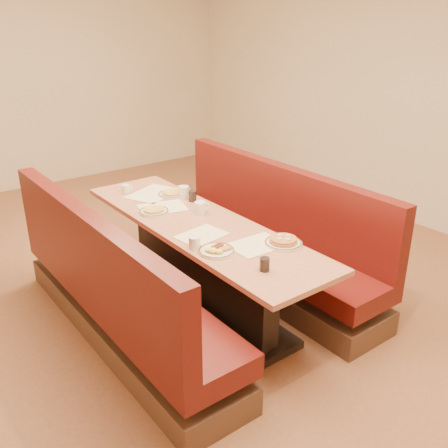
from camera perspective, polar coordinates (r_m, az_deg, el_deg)
ground at (r=4.22m, az=-2.82°, el=-9.24°), size 8.00×8.00×0.00m
room_envelope at (r=3.59m, az=-3.44°, el=17.87°), size 6.04×8.04×2.82m
diner_table at (r=4.04m, az=-2.92°, el=-4.74°), size 0.70×2.50×0.75m
booth_left at (r=3.73m, az=-12.31°, el=-7.97°), size 0.55×2.50×1.05m
booth_right at (r=4.45m, az=4.88°, el=-2.22°), size 0.55×2.50×1.05m
placemat_near_left at (r=3.64m, az=-2.57°, el=-1.29°), size 0.38×0.30×0.00m
placemat_near_right at (r=3.50m, az=3.79°, el=-2.39°), size 0.38×0.29×0.00m
placemat_far_left at (r=4.19m, az=-7.03°, el=1.88°), size 0.44×0.38×0.00m
placemat_far_right at (r=4.53m, az=-8.05°, el=3.48°), size 0.54×0.48×0.00m
pancake_plate at (r=3.52m, az=6.80°, el=-2.03°), size 0.27×0.27×0.06m
eggs_plate at (r=3.38m, az=-0.86°, el=-3.04°), size 0.25×0.25×0.05m
extra_plate_mid at (r=4.47m, az=-6.03°, el=3.46°), size 0.24×0.24×0.05m
extra_plate_far at (r=4.09m, az=-8.04°, el=1.48°), size 0.24×0.24×0.05m
coffee_mug_a at (r=4.04m, az=-2.70°, el=1.91°), size 0.13×0.09×0.10m
coffee_mug_b at (r=3.43m, az=-3.35°, el=-2.10°), size 0.11×0.08×0.09m
coffee_mug_c at (r=4.41m, az=-4.61°, el=3.73°), size 0.13×0.09×0.10m
coffee_mug_d at (r=4.58m, az=-11.14°, el=3.97°), size 0.10×0.07×0.08m
soda_tumbler_near at (r=3.15m, az=4.66°, el=-4.62°), size 0.06×0.06×0.09m
soda_tumbler_mid at (r=4.31m, az=-3.61°, el=3.21°), size 0.07×0.07×0.09m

